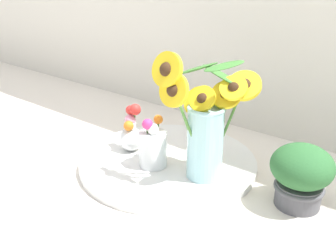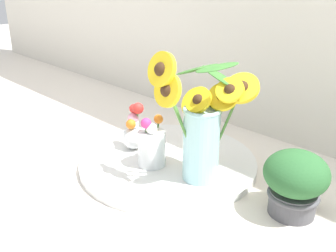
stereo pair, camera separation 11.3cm
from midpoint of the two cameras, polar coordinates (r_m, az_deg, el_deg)
name	(u,v)px [view 2 (the right image)]	position (r m, az deg, el deg)	size (l,w,h in m)	color
ground_plane	(154,168)	(1.17, 0.69, -6.16)	(6.00, 6.00, 0.00)	silver
serving_tray	(168,162)	(1.18, 2.75, -5.28)	(0.52, 0.52, 0.02)	white
mason_jar_sunflowers	(202,125)	(1.02, 8.09, 0.08)	(0.23, 0.22, 0.36)	#9ED1D6
vase_small_center	(152,146)	(1.11, 0.49, -2.95)	(0.08, 0.10, 0.14)	white
vase_bulb_right	(134,131)	(1.21, -2.35, -0.85)	(0.07, 0.07, 0.15)	white
potted_plant	(295,181)	(0.99, 21.14, -7.56)	(0.15, 0.15, 0.16)	#4C4C51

